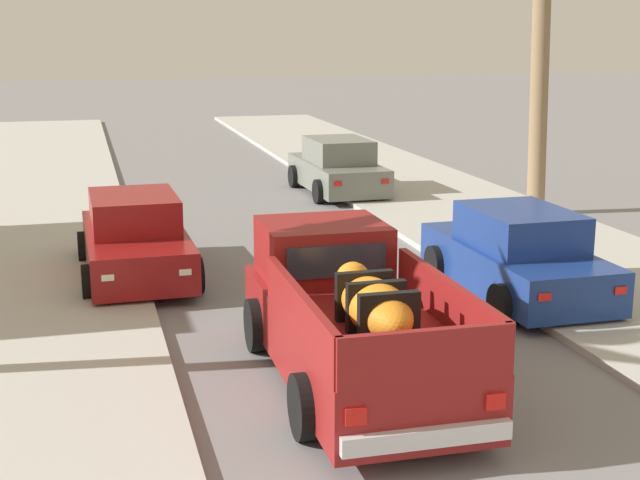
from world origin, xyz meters
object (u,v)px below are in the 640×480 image
(car_right_near, at_px, (135,240))
(car_right_mid, at_px, (338,168))
(car_left_mid, at_px, (517,256))
(pickup_truck, at_px, (351,319))

(car_right_near, distance_m, car_right_mid, 9.50)
(car_right_near, height_order, car_left_mid, same)
(pickup_truck, relative_size, car_right_near, 1.22)
(car_right_mid, bearing_deg, car_right_near, -128.88)
(pickup_truck, relative_size, car_left_mid, 1.22)
(car_left_mid, height_order, car_right_mid, same)
(car_right_near, bearing_deg, car_left_mid, -25.22)
(pickup_truck, xyz_separation_m, car_left_mid, (3.80, 2.86, -0.10))
(car_right_near, relative_size, car_right_mid, 1.00)
(car_right_near, xyz_separation_m, car_right_mid, (5.96, 7.40, 0.00))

